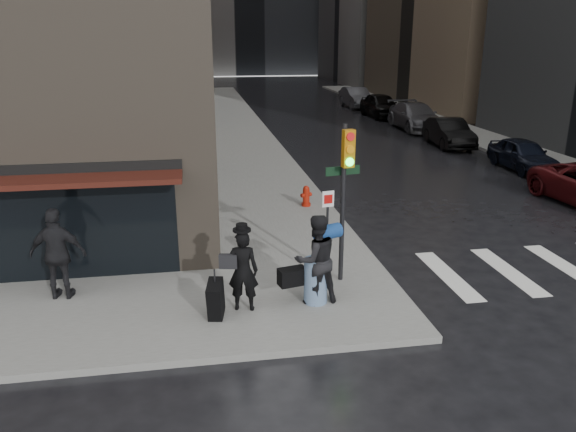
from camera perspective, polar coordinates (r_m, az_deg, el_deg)
name	(u,v)px	position (r m, az deg, el deg)	size (l,w,h in m)	color
ground	(318,304)	(12.50, 3.04, -8.96)	(140.00, 140.00, 0.00)	black
sidewalk_left	(231,122)	(38.35, -5.80, 9.50)	(4.00, 50.00, 0.15)	slate
sidewalk_right	(422,117)	(41.48, 13.42, 9.74)	(3.00, 50.00, 0.15)	slate
man_overcoat	(237,275)	(11.60, -5.18, -6.01)	(1.15, 0.92, 1.92)	black
man_jeans	(315,259)	(11.88, 2.79, -4.41)	(1.44, 0.94, 1.97)	black
man_greycoat	(58,254)	(13.02, -22.31, -3.59)	(1.26, 0.67, 2.04)	black
traffic_light	(344,183)	(12.51, 5.66, 3.34)	(0.91, 0.49, 3.66)	black
fire_hydrant	(306,197)	(18.84, 1.85, 1.95)	(0.40, 0.31, 0.70)	#971809
parked_car_1	(523,154)	(26.61, 22.74, 5.80)	(1.61, 4.00, 1.36)	black
parked_car_2	(449,133)	(31.07, 16.02, 8.15)	(1.55, 4.43, 1.46)	black
parked_car_3	(415,116)	(36.31, 12.81, 9.85)	(2.27, 5.58, 1.62)	#46464B
parked_car_4	(381,105)	(41.42, 9.41, 11.04)	(1.97, 4.91, 1.67)	black
parked_car_5	(356,98)	(46.70, 6.92, 11.86)	(1.69, 4.85, 1.60)	#414247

